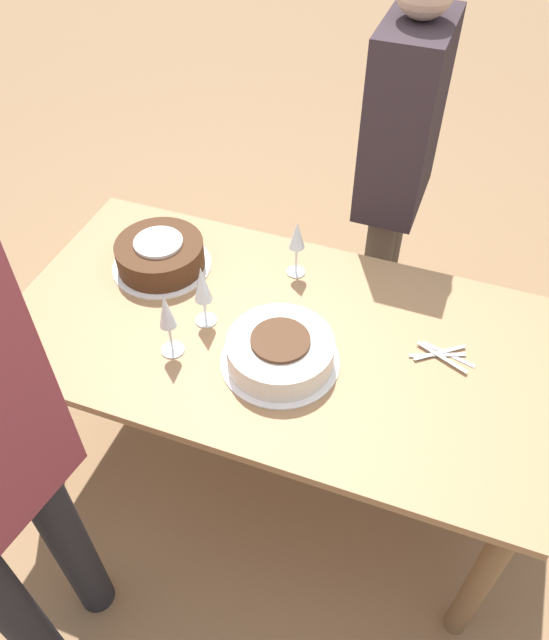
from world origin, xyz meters
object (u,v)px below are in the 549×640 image
Objects in this scene: wine_glass_near at (202,286)px; wine_glass_far at (167,314)px; wine_glass_extra at (297,238)px; cake_front_chocolate at (160,255)px; cake_center_white at (280,351)px; person_cutting at (399,153)px.

wine_glass_far reaches higher than wine_glass_near.
cake_front_chocolate is at bearing 15.82° from wine_glass_extra.
cake_center_white is 0.22× the size of person_cutting.
person_cutting is (-0.45, -0.96, 0.06)m from wine_glass_far.
wine_glass_extra is 0.55m from person_cutting.
wine_glass_far is (0.04, 0.15, 0.01)m from wine_glass_near.
person_cutting is at bearing -115.23° from wine_glass_far.
person_cutting reaches higher than cake_center_white.
cake_center_white is at bearing 153.28° from cake_front_chocolate.
person_cutting is (-0.22, -0.50, 0.07)m from wine_glass_extra.
cake_center_white is 1.56× the size of wine_glass_far.
cake_front_chocolate is (0.53, -0.26, 0.00)m from cake_center_white.
cake_front_chocolate is 1.52× the size of wine_glass_near.
cake_front_chocolate is 0.92m from person_cutting.
wine_glass_far is at bearing 12.29° from cake_center_white.
person_cutting is at bearing -113.45° from wine_glass_extra.
cake_center_white is at bearing 101.99° from wine_glass_extra.
wine_glass_far is at bearing 121.87° from cake_front_chocolate.
cake_center_white is 1.59× the size of wine_glass_near.
wine_glass_extra is at bearing -22.76° from person_cutting.
cake_front_chocolate is at bearing -45.86° from person_cutting.
wine_glass_extra is (0.08, -0.39, 0.10)m from cake_center_white.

